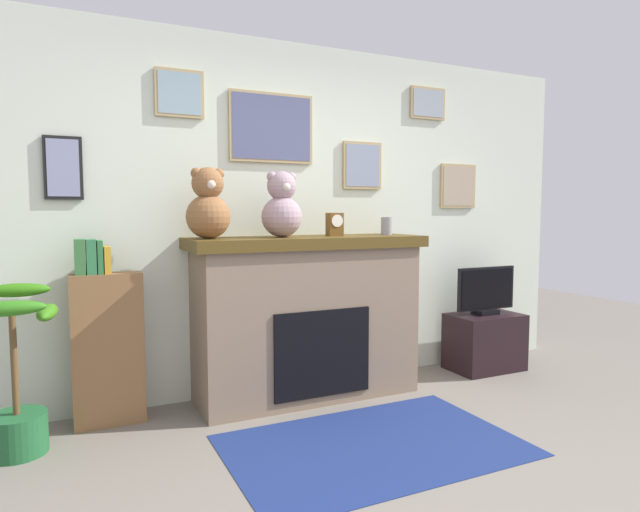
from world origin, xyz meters
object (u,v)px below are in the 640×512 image
(candle_jar, at_px, (386,226))
(fireplace, at_px, (307,316))
(potted_plant, at_px, (15,390))
(teddy_bear_grey, at_px, (282,208))
(bookshelf, at_px, (107,343))
(television, at_px, (486,292))
(mantel_clock, at_px, (335,224))
(tv_stand, at_px, (485,342))
(teddy_bear_tan, at_px, (208,207))

(candle_jar, bearing_deg, fireplace, 178.46)
(potted_plant, distance_m, candle_jar, 2.66)
(potted_plant, distance_m, teddy_bear_grey, 1.94)
(bookshelf, relative_size, candle_jar, 8.67)
(television, height_order, mantel_clock, mantel_clock)
(bookshelf, relative_size, mantel_clock, 6.97)
(teddy_bear_grey, bearing_deg, fireplace, 5.22)
(bookshelf, relative_size, television, 2.01)
(bookshelf, bearing_deg, tv_stand, -1.91)
(bookshelf, xyz_separation_m, potted_plant, (-0.49, -0.24, -0.16))
(fireplace, bearing_deg, candle_jar, -1.54)
(television, relative_size, candle_jar, 4.31)
(bookshelf, relative_size, potted_plant, 1.26)
(bookshelf, distance_m, teddy_bear_grey, 1.44)
(tv_stand, relative_size, candle_jar, 4.45)
(fireplace, height_order, mantel_clock, mantel_clock)
(potted_plant, bearing_deg, tv_stand, 2.27)
(bookshelf, height_order, tv_stand, bookshelf)
(bookshelf, bearing_deg, potted_plant, -154.19)
(tv_stand, bearing_deg, mantel_clock, 179.26)
(mantel_clock, xyz_separation_m, teddy_bear_grey, (-0.41, 0.00, 0.12))
(television, relative_size, teddy_bear_tan, 1.26)
(potted_plant, xyz_separation_m, teddy_bear_tan, (1.13, 0.16, 1.01))
(mantel_clock, distance_m, teddy_bear_tan, 0.94)
(potted_plant, xyz_separation_m, tv_stand, (3.49, 0.14, -0.13))
(television, relative_size, mantel_clock, 3.46)
(bookshelf, bearing_deg, candle_jar, -2.28)
(television, xyz_separation_m, teddy_bear_grey, (-1.84, 0.02, 0.70))
(tv_stand, height_order, candle_jar, candle_jar)
(candle_jar, bearing_deg, teddy_bear_tan, -179.98)
(fireplace, height_order, bookshelf, bookshelf)
(bookshelf, distance_m, tv_stand, 3.01)
(fireplace, distance_m, bookshelf, 1.36)
(tv_stand, relative_size, teddy_bear_tan, 1.30)
(television, xyz_separation_m, teddy_bear_tan, (-2.36, 0.02, 0.71))
(tv_stand, relative_size, mantel_clock, 3.58)
(bookshelf, xyz_separation_m, mantel_clock, (1.57, -0.08, 0.73))
(television, height_order, candle_jar, candle_jar)
(potted_plant, xyz_separation_m, candle_jar, (2.50, 0.16, 0.87))
(bookshelf, xyz_separation_m, teddy_bear_grey, (1.15, -0.08, 0.85))
(candle_jar, relative_size, teddy_bear_tan, 0.29)
(potted_plant, bearing_deg, teddy_bear_grey, 5.48)
(fireplace, relative_size, mantel_clock, 10.07)
(teddy_bear_tan, xyz_separation_m, teddy_bear_grey, (0.52, 0.00, -0.00))
(potted_plant, height_order, mantel_clock, mantel_clock)
(teddy_bear_tan, bearing_deg, candle_jar, 0.02)
(fireplace, xyz_separation_m, television, (1.64, -0.04, 0.08))
(fireplace, xyz_separation_m, potted_plant, (-1.85, -0.18, -0.22))
(television, distance_m, teddy_bear_tan, 2.46)
(tv_stand, bearing_deg, bookshelf, 178.09)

